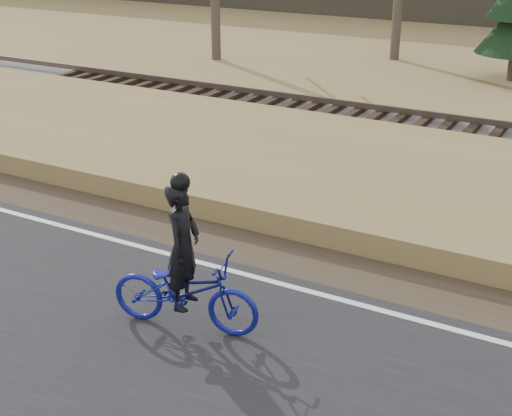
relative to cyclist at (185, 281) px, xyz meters
The scene contains 1 object.
cyclist is the anchor object (origin of this frame).
Camera 1 is at (-0.80, -8.42, 5.41)m, focal length 50.00 mm.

